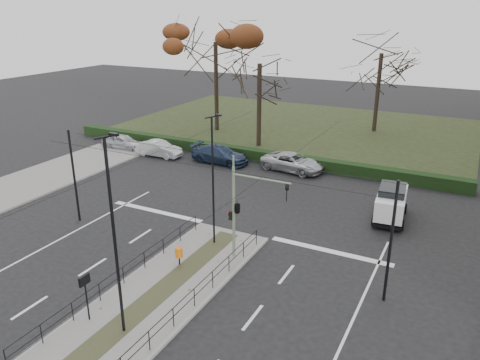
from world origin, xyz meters
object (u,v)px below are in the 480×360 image
at_px(bare_tree_center, 381,59).
at_px(rust_tree, 215,42).
at_px(parked_car_third, 220,154).
at_px(bare_tree_near, 260,70).
at_px(white_van, 391,202).
at_px(info_panel, 85,285).
at_px(streetlamp_median_near, 115,238).
at_px(parked_car_fourth, 293,162).
at_px(litter_bin, 179,253).
at_px(traffic_light, 239,206).
at_px(streetlamp_median_far, 213,180).
at_px(parked_car_first, 123,142).
at_px(parked_car_second, 159,149).

bearing_deg(bare_tree_center, rust_tree, -154.35).
distance_m(parked_car_third, bare_tree_near, 9.18).
height_order(parked_car_third, white_van, white_van).
height_order(info_panel, bare_tree_center, bare_tree_center).
bearing_deg(info_panel, streetlamp_median_near, 2.96).
relative_size(streetlamp_median_near, bare_tree_center, 0.78).
bearing_deg(parked_car_fourth, bare_tree_near, 53.38).
xyz_separation_m(streetlamp_median_near, parked_car_fourth, (-1.30, 22.89, -3.77)).
height_order(litter_bin, parked_car_fourth, parked_car_fourth).
relative_size(traffic_light, streetlamp_median_far, 0.68).
xyz_separation_m(litter_bin, streetlamp_median_near, (0.98, -5.56, 3.67)).
relative_size(litter_bin, parked_car_fourth, 0.19).
xyz_separation_m(white_van, rust_tree, (-21.49, 15.06, 8.33)).
relative_size(info_panel, streetlamp_median_near, 0.26).
bearing_deg(streetlamp_median_far, rust_tree, 119.44).
relative_size(litter_bin, info_panel, 0.45).
bearing_deg(streetlamp_median_near, rust_tree, 113.30).
height_order(info_panel, bare_tree_near, bare_tree_near).
xyz_separation_m(white_van, bare_tree_center, (-5.83, 22.58, 6.62)).
height_order(parked_car_first, bare_tree_center, bare_tree_center).
distance_m(info_panel, streetlamp_median_far, 8.98).
relative_size(rust_tree, bare_tree_center, 1.12).
distance_m(streetlamp_median_far, parked_car_first, 22.17).
xyz_separation_m(parked_car_second, rust_tree, (-0.01, 10.74, 8.80)).
xyz_separation_m(traffic_light, bare_tree_center, (0.52, 31.63, 4.68)).
relative_size(streetlamp_median_far, parked_car_second, 1.73).
distance_m(streetlamp_median_near, bare_tree_near, 29.23).
bearing_deg(parked_car_second, info_panel, -152.70).
bearing_deg(parked_car_fourth, litter_bin, -171.93).
bearing_deg(streetlamp_median_far, streetlamp_median_near, -86.24).
relative_size(litter_bin, rust_tree, 0.08).
relative_size(litter_bin, parked_car_second, 0.23).
xyz_separation_m(info_panel, streetlamp_median_far, (1.30, 8.63, 2.12)).
bearing_deg(parked_car_third, white_van, -106.79).
bearing_deg(bare_tree_center, info_panel, -95.54).
bearing_deg(traffic_light, streetlamp_median_near, -100.58).
height_order(parked_car_third, bare_tree_near, bare_tree_near).
height_order(streetlamp_median_near, parked_car_second, streetlamp_median_near).
bearing_deg(parked_car_third, bare_tree_near, -5.96).
bearing_deg(parked_car_first, parked_car_second, -97.95).
height_order(parked_car_third, rust_tree, rust_tree).
bearing_deg(rust_tree, traffic_light, -57.87).
height_order(litter_bin, streetlamp_median_near, streetlamp_median_near).
bearing_deg(parked_car_first, parked_car_fourth, -88.49).
bearing_deg(streetlamp_median_near, streetlamp_median_far, 93.76).
xyz_separation_m(traffic_light, white_van, (6.35, 9.05, -1.94)).
bearing_deg(rust_tree, parked_car_third, -58.94).
distance_m(streetlamp_median_near, parked_car_fourth, 23.24).
distance_m(parked_car_first, parked_car_second, 4.60).
bearing_deg(white_van, parked_car_second, 168.63).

